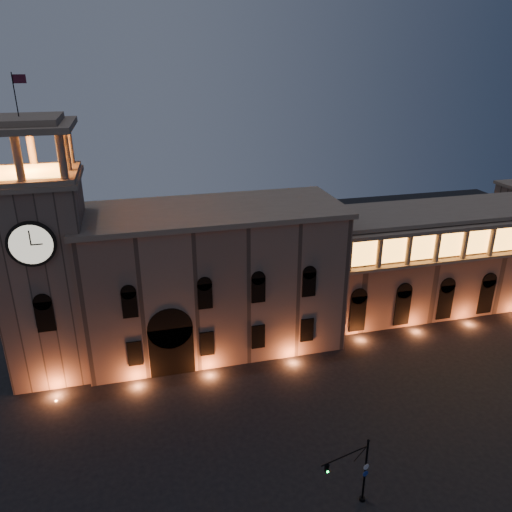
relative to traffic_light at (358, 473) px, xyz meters
The scene contains 5 objects.
ground 7.83m from the traffic_light, 129.34° to the left, with size 160.00×160.00×0.00m, color black.
government_building 28.71m from the traffic_light, 103.47° to the left, with size 30.80×12.80×17.60m.
clock_tower 37.53m from the traffic_light, 133.37° to the left, with size 9.80×9.80×32.40m.
colonnade_wing 40.46m from the traffic_light, 46.90° to the left, with size 40.60×11.50×14.50m.
traffic_light is the anchor object (origin of this frame).
Camera 1 is at (-10.77, -32.48, 34.02)m, focal length 35.00 mm.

